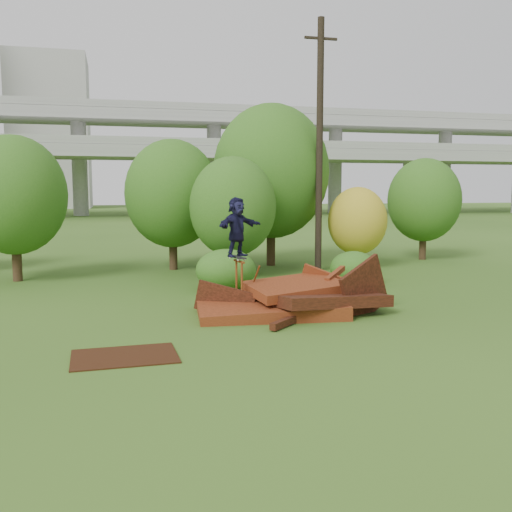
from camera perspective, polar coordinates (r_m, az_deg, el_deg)
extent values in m
plane|color=#2D5116|center=(14.60, 4.97, -7.05)|extent=(240.00, 240.00, 0.00)
cube|color=#4E210E|center=(15.92, 1.41, -5.21)|extent=(4.22, 2.83, 0.67)
cube|color=black|center=(16.05, 6.89, -4.29)|extent=(3.54, 2.63, 0.63)
cube|color=#4E210E|center=(16.23, 3.96, -3.13)|extent=(2.92, 2.21, 0.55)
cube|color=black|center=(16.24, 10.79, -3.40)|extent=(1.90, 1.01, 2.00)
cube|color=#4E210E|center=(17.32, 6.30, -3.03)|extent=(1.11, 1.12, 1.41)
cube|color=black|center=(16.00, -3.13, -4.54)|extent=(1.67, 0.91, 1.17)
cube|color=black|center=(14.89, 3.76, -6.30)|extent=(1.67, 1.62, 0.18)
cube|color=#4E210E|center=(17.13, 7.92, -1.81)|extent=(1.05, 1.18, 0.35)
cylinder|color=brown|center=(16.22, -1.96, -3.01)|extent=(0.06, 0.06, 1.46)
cylinder|color=brown|center=(15.86, -1.42, -3.24)|extent=(0.06, 0.06, 1.46)
cylinder|color=brown|center=(15.93, -1.71, -0.54)|extent=(0.19, 0.70, 0.06)
cube|color=black|center=(16.06, -1.91, -0.09)|extent=(0.38, 0.89, 0.03)
cylinder|color=beige|center=(16.31, -2.63, -0.15)|extent=(0.04, 0.07, 0.06)
cylinder|color=beige|center=(16.38, -2.01, -0.12)|extent=(0.04, 0.07, 0.06)
cylinder|color=beige|center=(15.74, -1.80, -0.39)|extent=(0.04, 0.07, 0.06)
cylinder|color=beige|center=(15.81, -1.17, -0.36)|extent=(0.04, 0.07, 0.06)
imported|color=black|center=(15.98, -1.92, 2.94)|extent=(1.57, 1.26, 1.67)
cube|color=black|center=(12.30, -13.01, -9.75)|extent=(2.21, 1.61, 0.03)
cylinder|color=black|center=(23.37, -22.80, -0.15)|extent=(0.35, 0.35, 1.79)
ellipsoid|color=#204C14|center=(23.23, -23.07, 5.63)|extent=(3.89, 3.89, 4.48)
cylinder|color=black|center=(24.93, -8.28, 0.68)|extent=(0.35, 0.35, 1.78)
ellipsoid|color=#204C14|center=(24.80, -8.37, 6.20)|extent=(4.03, 4.03, 4.63)
cylinder|color=black|center=(22.23, -2.32, -0.28)|extent=(0.33, 0.33, 1.54)
ellipsoid|color=#204C14|center=(22.08, -2.35, 4.96)|extent=(3.36, 3.36, 3.86)
cylinder|color=black|center=(26.05, 1.50, 1.58)|extent=(0.40, 0.40, 2.30)
ellipsoid|color=#204C14|center=(25.96, 1.52, 8.44)|extent=(5.25, 5.25, 6.04)
cylinder|color=black|center=(25.58, 10.04, 0.05)|extent=(0.30, 0.30, 1.12)
ellipsoid|color=#A58C19|center=(25.45, 10.11, 3.48)|extent=(2.59, 2.59, 2.98)
cylinder|color=black|center=(29.45, 16.33, 1.23)|extent=(0.34, 0.34, 1.62)
ellipsoid|color=#204C14|center=(29.33, 16.47, 5.40)|extent=(3.55, 3.55, 4.09)
ellipsoid|color=#204C14|center=(19.55, -3.02, -1.39)|extent=(2.08, 1.92, 1.44)
ellipsoid|color=#204C14|center=(21.13, 9.71, -1.17)|extent=(1.73, 1.58, 1.22)
cylinder|color=black|center=(24.30, 6.37, 10.76)|extent=(0.28, 0.28, 10.42)
cube|color=black|center=(25.00, 6.50, 20.82)|extent=(1.40, 0.10, 0.10)
cube|color=gray|center=(73.70, -10.43, 10.08)|extent=(160.00, 9.00, 1.40)
cube|color=gray|center=(80.12, -10.78, 13.38)|extent=(160.00, 9.00, 1.40)
cylinder|color=gray|center=(73.56, -10.36, 6.97)|extent=(2.20, 2.20, 8.00)
cylinder|color=gray|center=(76.82, 3.26, 7.05)|extent=(2.20, 2.20, 8.00)
cube|color=#9E9E99|center=(116.46, -19.84, 11.46)|extent=(14.00, 14.00, 28.00)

